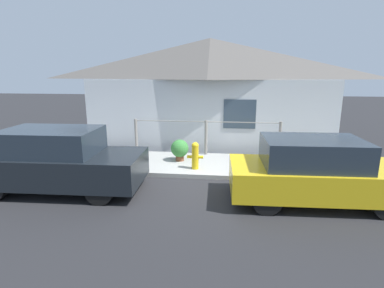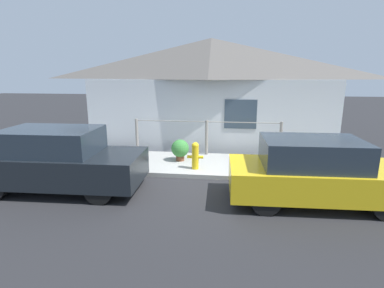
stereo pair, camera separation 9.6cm
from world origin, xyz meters
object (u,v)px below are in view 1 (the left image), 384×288
Objects in this scene: car_right at (315,172)px; potted_plant_near_hydrant at (180,149)px; fire_hydrant at (195,155)px; car_left at (58,161)px.

potted_plant_near_hydrant is (-3.38, 2.42, -0.22)m from car_right.
car_left is at bearing -151.93° from fire_hydrant.
potted_plant_near_hydrant is (-0.56, 0.74, -0.03)m from fire_hydrant.
car_right is at bearing -35.61° from potted_plant_near_hydrant.
car_left is 3.55m from potted_plant_near_hydrant.
fire_hydrant is 1.16× the size of potted_plant_near_hydrant.
car_left is 1.06× the size of car_right.
fire_hydrant is 0.93m from potted_plant_near_hydrant.
fire_hydrant reaches higher than potted_plant_near_hydrant.
potted_plant_near_hydrant is (2.58, 2.42, -0.26)m from car_left.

